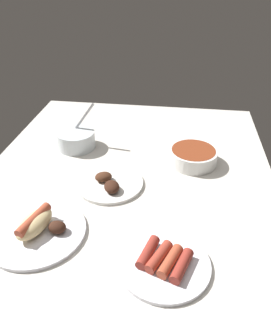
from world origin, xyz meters
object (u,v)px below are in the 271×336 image
plate_hotdog_assembled (36,228)px  bowl_coleslaw (76,139)px  bowl_chili (193,156)px  plate_grilled_meat (109,183)px  plate_sausages (164,262)px

plate_hotdog_assembled → bowl_coleslaw: bearing=3.4°
plate_hotdog_assembled → bowl_chili: bearing=-45.1°
plate_grilled_meat → bowl_coleslaw: bearing=37.4°
plate_sausages → bowl_coleslaw: bearing=35.0°
bowl_coleslaw → bowl_chili: bearing=-97.1°
plate_grilled_meat → plate_sausages: bearing=-146.8°
bowl_coleslaw → plate_sausages: bowl_coleslaw is taller
bowl_chili → plate_grilled_meat: size_ratio=0.78×
bowl_coleslaw → plate_hotdog_assembled: size_ratio=0.64×
plate_grilled_meat → bowl_coleslaw: bowl_coleslaw is taller
plate_grilled_meat → plate_sausages: 33.04cm
plate_hotdog_assembled → plate_sausages: bearing=-100.4°
bowl_coleslaw → plate_sausages: bearing=-145.0°
bowl_coleslaw → plate_grilled_meat: bearing=-142.6°
bowl_chili → plate_grilled_meat: bowl_chili is taller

